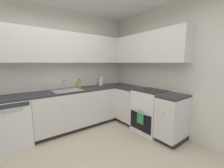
# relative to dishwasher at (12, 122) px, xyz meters

# --- Properties ---
(wall_back) EXTENTS (3.99, 0.05, 2.67)m
(wall_back) POSITION_rel_dishwasher_xyz_m (0.81, 0.33, 0.90)
(wall_back) COLOR silver
(wall_back) RESTS_ON ground_plane
(wall_right) EXTENTS (0.05, 3.55, 2.67)m
(wall_right) POSITION_rel_dishwasher_xyz_m (2.78, -1.43, 0.90)
(wall_right) COLOR silver
(wall_right) RESTS_ON ground_plane
(dishwasher) EXTENTS (0.60, 0.63, 0.86)m
(dishwasher) POSITION_rel_dishwasher_xyz_m (0.00, 0.00, 0.00)
(dishwasher) COLOR white
(dishwasher) RESTS_ON ground_plane
(lower_cabinets_back) EXTENTS (1.85, 0.62, 0.86)m
(lower_cabinets_back) POSITION_rel_dishwasher_xyz_m (1.23, 0.00, 0.00)
(lower_cabinets_back) COLOR silver
(lower_cabinets_back) RESTS_ON ground_plane
(countertop_back) EXTENTS (3.05, 0.60, 0.03)m
(countertop_back) POSITION_rel_dishwasher_xyz_m (1.23, 0.00, 0.45)
(countertop_back) COLOR #2D2D33
(countertop_back) RESTS_ON lower_cabinets_back
(lower_cabinets_right) EXTENTS (0.62, 1.56, 0.86)m
(lower_cabinets_right) POSITION_rel_dishwasher_xyz_m (2.45, -1.04, 0.00)
(lower_cabinets_right) COLOR silver
(lower_cabinets_right) RESTS_ON ground_plane
(countertop_right) EXTENTS (0.60, 1.56, 0.03)m
(countertop_right) POSITION_rel_dishwasher_xyz_m (2.45, -1.04, 0.45)
(countertop_right) COLOR #2D2D33
(countertop_right) RESTS_ON lower_cabinets_right
(oven_range) EXTENTS (0.68, 0.62, 1.05)m
(oven_range) POSITION_rel_dishwasher_xyz_m (2.47, -1.14, 0.02)
(oven_range) COLOR white
(oven_range) RESTS_ON ground_plane
(upper_cabinets_back) EXTENTS (2.73, 0.34, 0.65)m
(upper_cabinets_back) POSITION_rel_dishwasher_xyz_m (1.07, 0.14, 1.39)
(upper_cabinets_back) COLOR silver
(upper_cabinets_right) EXTENTS (0.32, 2.11, 0.65)m
(upper_cabinets_right) POSITION_rel_dishwasher_xyz_m (2.59, -0.75, 1.39)
(upper_cabinets_right) COLOR silver
(sink) EXTENTS (0.60, 0.40, 0.10)m
(sink) POSITION_rel_dishwasher_xyz_m (1.03, -0.03, 0.43)
(sink) COLOR #B7B7BC
(sink) RESTS_ON countertop_back
(faucet) EXTENTS (0.07, 0.16, 0.22)m
(faucet) POSITION_rel_dishwasher_xyz_m (1.04, 0.18, 0.60)
(faucet) COLOR silver
(faucet) RESTS_ON countertop_back
(soap_bottle) EXTENTS (0.06, 0.06, 0.21)m
(soap_bottle) POSITION_rel_dishwasher_xyz_m (1.41, 0.18, 0.56)
(soap_bottle) COLOR gold
(soap_bottle) RESTS_ON countertop_back
(paper_towel_roll) EXTENTS (0.11, 0.11, 0.31)m
(paper_towel_roll) POSITION_rel_dishwasher_xyz_m (2.01, 0.16, 0.59)
(paper_towel_roll) COLOR white
(paper_towel_roll) RESTS_ON countertop_back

